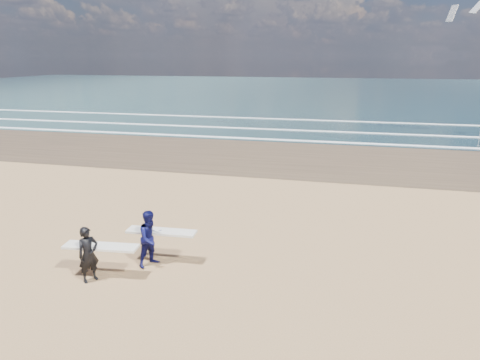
# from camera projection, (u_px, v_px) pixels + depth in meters

# --- Properties ---
(ocean) EXTENTS (220.00, 100.00, 0.02)m
(ocean) POSITION_uv_depth(u_px,v_px,m) (420.00, 93.00, 75.04)
(ocean) COLOR #182E35
(ocean) RESTS_ON ground
(surfer_near) EXTENTS (2.24, 1.08, 1.66)m
(surfer_near) POSITION_uv_depth(u_px,v_px,m) (90.00, 253.00, 12.28)
(surfer_near) COLOR black
(surfer_near) RESTS_ON ground
(surfer_far) EXTENTS (2.23, 1.22, 1.79)m
(surfer_far) POSITION_uv_depth(u_px,v_px,m) (152.00, 238.00, 13.18)
(surfer_far) COLOR #0B0D40
(surfer_far) RESTS_ON ground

